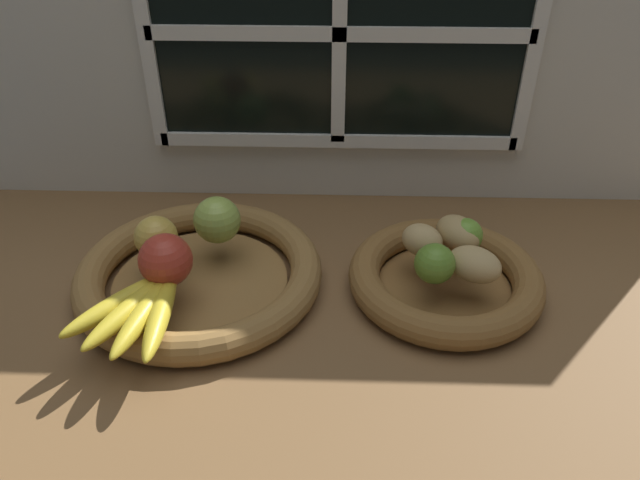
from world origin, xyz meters
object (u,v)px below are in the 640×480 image
at_px(potato_small, 473,264).
at_px(lime_far, 463,235).
at_px(banana_bunch_front, 138,308).
at_px(fruit_bowl_right, 443,278).
at_px(chili_pepper, 458,268).
at_px(potato_back, 456,234).
at_px(potato_oblong, 420,240).
at_px(lime_near, 433,264).
at_px(apple_golden_left, 154,237).
at_px(apple_green_back, 215,220).
at_px(fruit_bowl_left, 198,273).
at_px(apple_red_front, 164,260).

distance_m(potato_small, lime_far, 0.07).
height_order(banana_bunch_front, potato_small, potato_small).
relative_size(fruit_bowl_right, chili_pepper, 2.64).
bearing_deg(banana_bunch_front, potato_back, 21.20).
distance_m(potato_small, potato_oblong, 0.09).
xyz_separation_m(lime_near, chili_pepper, (0.04, 0.02, -0.02)).
bearing_deg(potato_oblong, potato_small, -41.42).
distance_m(apple_golden_left, apple_green_back, 0.10).
bearing_deg(apple_green_back, potato_oblong, -4.85).
bearing_deg(fruit_bowl_left, potato_oblong, 4.73).
bearing_deg(potato_oblong, apple_red_front, -167.45).
height_order(apple_golden_left, lime_far, apple_golden_left).
distance_m(apple_golden_left, lime_near, 0.41).
bearing_deg(chili_pepper, potato_back, 115.58).
distance_m(potato_oblong, chili_pepper, 0.07).
xyz_separation_m(fruit_bowl_left, chili_pepper, (0.39, -0.02, 0.04)).
bearing_deg(potato_small, chili_pepper, 147.29).
height_order(fruit_bowl_right, potato_small, potato_small).
relative_size(lime_near, chili_pepper, 0.53).
bearing_deg(apple_green_back, fruit_bowl_right, -8.86).
xyz_separation_m(banana_bunch_front, lime_near, (0.40, 0.09, 0.02)).
xyz_separation_m(potato_oblong, lime_near, (0.01, -0.07, 0.01)).
bearing_deg(lime_near, chili_pepper, 23.26).
height_order(fruit_bowl_left, lime_near, lime_near).
bearing_deg(apple_golden_left, fruit_bowl_left, -9.10).
distance_m(apple_red_front, potato_oblong, 0.38).
bearing_deg(apple_golden_left, apple_green_back, 27.98).
xyz_separation_m(potato_back, potato_oblong, (-0.06, -0.02, -0.00)).
relative_size(apple_red_front, lime_near, 1.30).
bearing_deg(fruit_bowl_right, fruit_bowl_left, 180.00).
bearing_deg(lime_near, banana_bunch_front, -167.31).
bearing_deg(apple_red_front, potato_small, 2.91).
xyz_separation_m(fruit_bowl_left, potato_small, (0.41, -0.03, 0.05)).
height_order(lime_near, chili_pepper, lime_near).
xyz_separation_m(fruit_bowl_right, apple_red_front, (-0.41, -0.05, 0.06)).
distance_m(apple_golden_left, potato_small, 0.47).
relative_size(banana_bunch_front, potato_oblong, 2.97).
height_order(apple_golden_left, potato_small, apple_golden_left).
bearing_deg(fruit_bowl_left, apple_green_back, 67.18).
bearing_deg(banana_bunch_front, potato_small, 11.94).
bearing_deg(fruit_bowl_left, banana_bunch_front, -111.56).
height_order(banana_bunch_front, chili_pepper, banana_bunch_front).
xyz_separation_m(apple_golden_left, apple_green_back, (0.08, 0.05, 0.00)).
height_order(apple_red_front, banana_bunch_front, apple_red_front).
bearing_deg(apple_red_front, fruit_bowl_left, 60.34).
relative_size(potato_small, lime_far, 1.47).
xyz_separation_m(fruit_bowl_right, potato_oblong, (-0.04, 0.03, 0.05)).
relative_size(fruit_bowl_right, apple_red_front, 3.85).
relative_size(potato_back, lime_far, 1.47).
relative_size(apple_red_front, apple_green_back, 1.04).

